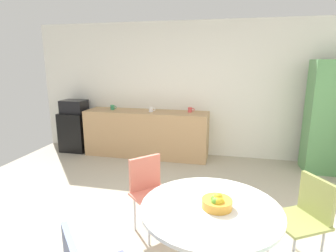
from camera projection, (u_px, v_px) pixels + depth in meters
ground_plane at (129, 240)px, 2.90m from camera, size 6.00×6.00×0.00m
wall_back at (181, 90)px, 5.45m from camera, size 6.00×0.10×2.60m
counter_block at (147, 134)px, 5.45m from camera, size 2.43×0.60×0.90m
mini_fridge at (76, 131)px, 5.80m from camera, size 0.54×0.54×0.81m
microwave at (74, 106)px, 5.67m from camera, size 0.48×0.38×0.26m
locker_cabinet at (326, 118)px, 4.55m from camera, size 0.60×0.50×1.88m
round_table at (210, 221)px, 2.20m from camera, size 1.12×1.12×0.73m
chair_olive at (307, 211)px, 2.50m from camera, size 0.57×0.57×0.83m
chair_coral at (149, 186)px, 3.00m from camera, size 0.59×0.59×0.83m
fruit_bowl at (217, 203)px, 2.13m from camera, size 0.24×0.24×0.13m
mug_white at (151, 110)px, 5.26m from camera, size 0.13×0.08×0.09m
mug_green at (113, 107)px, 5.51m from camera, size 0.13×0.08×0.09m
mug_red at (190, 110)px, 5.23m from camera, size 0.13×0.08×0.09m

